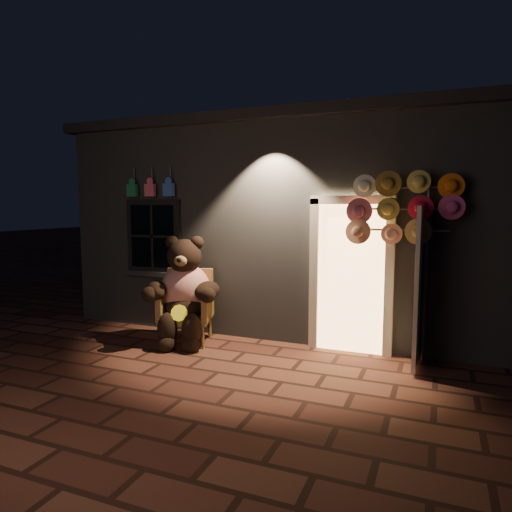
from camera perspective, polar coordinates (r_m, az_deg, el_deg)
The scene contains 5 objects.
ground at distance 5.84m, azimuth -4.81°, elevation -14.27°, with size 60.00×60.00×0.00m, color brown.
shop_building at distance 9.20m, azimuth 6.45°, elevation 4.32°, with size 7.30×5.95×3.51m.
wicker_armchair at distance 7.02m, azimuth -8.57°, elevation -6.17°, with size 0.90×0.86×1.08m.
teddy_bear at distance 6.85m, azimuth -8.99°, elevation -4.48°, with size 1.14×1.05×1.64m.
hat_rack at distance 6.16m, azimuth 17.75°, elevation 5.61°, with size 1.41×0.22×2.48m.
Camera 1 is at (2.49, -4.86, 2.05)m, focal length 32.00 mm.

